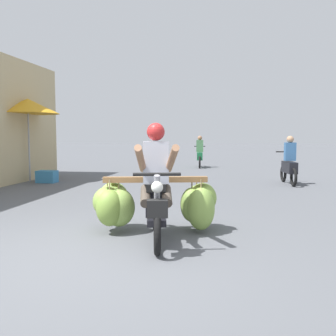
# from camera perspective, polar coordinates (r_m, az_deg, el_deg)

# --- Properties ---
(ground_plane) EXTENTS (120.00, 120.00, 0.00)m
(ground_plane) POSITION_cam_1_polar(r_m,az_deg,el_deg) (4.62, -12.45, -13.03)
(ground_plane) COLOR #56595E
(motorbike_main_loaded) EXTENTS (1.91, 1.91, 1.58)m
(motorbike_main_loaded) POSITION_cam_1_polar(r_m,az_deg,el_deg) (5.50, -2.23, -4.84)
(motorbike_main_loaded) COLOR black
(motorbike_main_loaded) RESTS_ON ground
(motorbike_distant_ahead_left) EXTENTS (0.50, 1.62, 1.40)m
(motorbike_distant_ahead_left) POSITION_cam_1_polar(r_m,az_deg,el_deg) (16.91, 4.74, 2.00)
(motorbike_distant_ahead_left) COLOR black
(motorbike_distant_ahead_left) RESTS_ON ground
(motorbike_distant_ahead_right) EXTENTS (0.50, 1.62, 1.40)m
(motorbike_distant_ahead_right) POSITION_cam_1_polar(r_m,az_deg,el_deg) (11.54, 17.60, 0.45)
(motorbike_distant_ahead_right) COLOR black
(motorbike_distant_ahead_right) RESTS_ON ground
(market_umbrella_near_shop) EXTENTS (1.86, 1.86, 2.51)m
(market_umbrella_near_shop) POSITION_cam_1_polar(r_m,az_deg,el_deg) (12.37, -20.15, 8.63)
(market_umbrella_near_shop) COLOR #99999E
(market_umbrella_near_shop) RESTS_ON ground
(produce_crate) EXTENTS (0.56, 0.40, 0.36)m
(produce_crate) POSITION_cam_1_polar(r_m,az_deg,el_deg) (12.03, -17.57, -1.23)
(produce_crate) COLOR teal
(produce_crate) RESTS_ON ground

